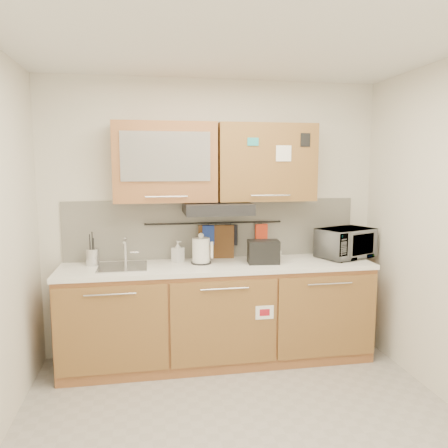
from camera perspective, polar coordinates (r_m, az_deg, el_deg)
name	(u,v)px	position (r m, az deg, el deg)	size (l,w,h in m)	color
floor	(247,438)	(3.25, 3.05, -26.13)	(3.20, 3.20, 0.00)	#9E9993
ceiling	(250,29)	(2.81, 3.46, 24.08)	(3.20, 3.20, 0.00)	white
wall_back	(213,218)	(4.20, -1.40, 0.77)	(3.20, 3.20, 0.00)	silver
base_cabinet	(219,318)	(4.11, -0.71, -12.22)	(2.80, 0.64, 0.88)	#9F6238
countertop	(219,266)	(3.97, -0.72, -5.51)	(2.82, 0.62, 0.04)	white
backsplash	(214,229)	(4.20, -1.37, -0.61)	(2.80, 0.02, 0.56)	silver
upper_cabinets	(216,162)	(4.00, -1.11, 8.04)	(1.82, 0.37, 0.70)	#9F6238
range_hood	(217,208)	(3.94, -0.87, 2.07)	(0.60, 0.46, 0.10)	black
sink	(123,267)	(3.94, -13.09, -5.44)	(0.42, 0.40, 0.26)	silver
utensil_rail	(214,223)	(4.16, -1.30, 0.14)	(0.02, 0.02, 1.30)	black
utensil_crock	(93,257)	(4.07, -16.79, -4.10)	(0.16, 0.16, 0.30)	silver
kettle	(201,251)	(3.97, -2.99, -3.58)	(0.21, 0.20, 0.28)	silver
toaster	(263,252)	(3.98, 5.17, -3.61)	(0.29, 0.19, 0.21)	black
microwave	(345,243)	(4.37, 15.57, -2.41)	(0.51, 0.35, 0.28)	#999999
soap_bottle	(178,251)	(4.05, -6.05, -3.56)	(0.09, 0.09, 0.20)	#999999
cutting_board	(216,247)	(4.18, -1.03, -3.00)	(0.34, 0.02, 0.42)	brown
oven_mitt	(208,235)	(4.15, -2.05, -1.45)	(0.11, 0.03, 0.18)	#203996
dark_pouch	(231,235)	(4.19, 0.91, -1.43)	(0.12, 0.04, 0.20)	black
pot_holder	(261,232)	(4.25, 4.90, -1.04)	(0.12, 0.02, 0.15)	red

